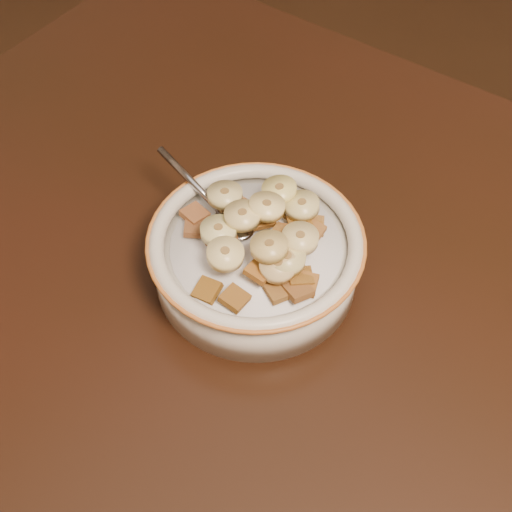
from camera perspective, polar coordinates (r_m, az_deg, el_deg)
The scene contains 37 objects.
cereal_bowl at distance 0.64m, azimuth 0.00°, elevation -0.46°, with size 0.18×0.18×0.04m, color beige.
milk at distance 0.62m, azimuth 0.00°, elevation 0.78°, with size 0.15×0.15×0.00m, color white.
spoon at distance 0.63m, azimuth -1.79°, elevation 2.55°, with size 0.03×0.04×0.01m, color #92949B.
cereal_square_0 at distance 0.60m, azimuth -2.77°, elevation 1.20°, with size 0.02×0.02×0.01m, color brown.
cereal_square_1 at distance 0.58m, azimuth 1.84°, elevation -2.78°, with size 0.02×0.02×0.01m, color olive.
cereal_square_2 at distance 0.63m, azimuth 2.94°, elevation 3.68°, with size 0.02×0.02×0.01m, color brown.
cereal_square_3 at distance 0.62m, azimuth 3.51°, elevation 2.76°, with size 0.02×0.02×0.01m, color #8D6017.
cereal_square_4 at distance 0.63m, azimuth -4.93°, elevation 3.36°, with size 0.02×0.02×0.01m, color brown.
cereal_square_5 at distance 0.60m, azimuth -2.47°, elevation 0.82°, with size 0.02×0.02×0.01m, color brown.
cereal_square_6 at distance 0.59m, azimuth 1.96°, elevation 0.49°, with size 0.02×0.02×0.01m, color #92621C.
cereal_square_7 at distance 0.60m, azimuth -2.76°, elevation 0.41°, with size 0.02×0.02×0.01m, color brown.
cereal_square_8 at distance 0.62m, azimuth 4.44°, elevation 2.02°, with size 0.02×0.02×0.01m, color brown.
cereal_square_9 at distance 0.63m, azimuth -1.68°, elevation 4.15°, with size 0.02×0.02×0.01m, color #966335.
cereal_square_10 at distance 0.60m, azimuth 2.18°, elevation 1.69°, with size 0.02×0.02×0.01m, color brown.
cereal_square_11 at distance 0.58m, azimuth -1.72°, elevation -3.39°, with size 0.02×0.02×0.01m, color brown.
cereal_square_12 at distance 0.58m, azimuth 3.40°, elevation -2.75°, with size 0.02×0.02×0.01m, color brown.
cereal_square_13 at distance 0.59m, azimuth 3.58°, elevation -1.69°, with size 0.02×0.02×0.01m, color olive.
cereal_square_14 at distance 0.63m, azimuth -4.84°, elevation 2.25°, with size 0.02×0.02×0.01m, color brown.
cereal_square_15 at distance 0.62m, azimuth -0.32°, elevation 3.30°, with size 0.02×0.02×0.01m, color brown.
cereal_square_16 at distance 0.59m, azimuth 3.94°, elevation -2.22°, with size 0.02×0.02×0.01m, color brown.
cereal_square_17 at distance 0.60m, azimuth 2.66°, elevation 1.63°, with size 0.02×0.02×0.01m, color brown.
cereal_square_18 at distance 0.59m, azimuth -3.93°, elevation -2.74°, with size 0.02×0.02×0.01m, color brown.
cereal_square_19 at distance 0.63m, azimuth 4.42°, elevation 2.49°, with size 0.02×0.02×0.01m, color olive.
cereal_square_20 at distance 0.63m, azimuth 4.53°, elevation 2.43°, with size 0.02×0.02×0.01m, color olive.
cereal_square_21 at distance 0.62m, azimuth 0.53°, elevation 3.12°, with size 0.02×0.02×0.01m, color #9A601C.
cereal_square_22 at distance 0.58m, azimuth 0.30°, elevation -1.18°, with size 0.02×0.02×0.01m, color brown.
banana_slice_0 at distance 0.58m, azimuth 1.76°, elevation -0.76°, with size 0.03×0.03×0.01m, color #E3BF74.
banana_slice_1 at distance 0.62m, azimuth 3.68°, elevation 4.05°, with size 0.03×0.03×0.01m, color #E7DB80.
banana_slice_2 at distance 0.58m, azimuth 1.06°, elevation 0.76°, with size 0.03×0.03×0.01m, color #D5BC68.
banana_slice_3 at distance 0.60m, azimuth -1.09°, elevation 3.24°, with size 0.03×0.03×0.01m, color tan.
banana_slice_4 at distance 0.59m, azimuth 3.55°, elevation 1.42°, with size 0.03×0.03×0.01m, color #FFEAA6.
banana_slice_5 at distance 0.62m, azimuth -2.50°, elevation 4.91°, with size 0.03×0.03×0.01m, color #D2C281.
banana_slice_6 at distance 0.58m, azimuth 2.49°, elevation -0.21°, with size 0.03×0.03×0.01m, color #CFC187.
banana_slice_7 at distance 0.58m, azimuth -2.47°, elevation 0.15°, with size 0.03×0.03×0.01m, color beige.
banana_slice_8 at distance 0.63m, azimuth 1.88°, elevation 5.27°, with size 0.03×0.03×0.01m, color #FDF07A.
banana_slice_9 at distance 0.60m, azimuth -3.01°, elevation 2.03°, with size 0.03×0.03×0.01m, color #F6EB91.
banana_slice_10 at distance 0.61m, azimuth 0.87°, elevation 3.97°, with size 0.03×0.03×0.01m, color #FFF089.
Camera 1 is at (-0.02, -0.24, 1.27)m, focal length 50.00 mm.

